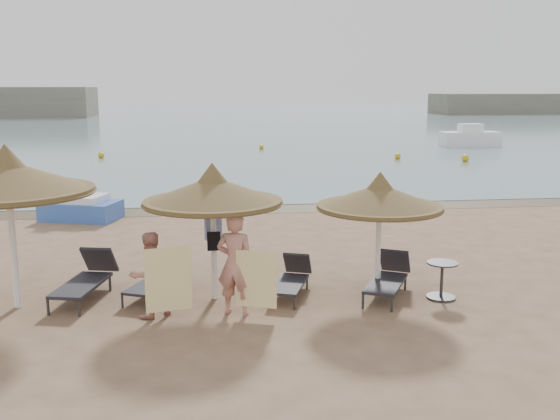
% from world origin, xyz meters
% --- Properties ---
extents(ground, '(160.00, 160.00, 0.00)m').
position_xyz_m(ground, '(0.00, 0.00, 0.00)').
color(ground, '#8A6950').
rests_on(ground, ground).
extents(sea, '(200.00, 140.00, 0.03)m').
position_xyz_m(sea, '(0.00, 80.00, 0.01)').
color(sea, slate).
rests_on(sea, ground).
extents(wet_sand_strip, '(200.00, 1.60, 0.01)m').
position_xyz_m(wet_sand_strip, '(0.00, 9.40, 0.00)').
color(wet_sand_strip, '#4B3E25').
rests_on(wet_sand_strip, ground).
extents(far_shore, '(150.00, 54.80, 12.00)m').
position_xyz_m(far_shore, '(-25.10, 77.82, 2.91)').
color(far_shore, slate).
rests_on(far_shore, ground).
extents(palapa_left, '(3.08, 3.08, 3.06)m').
position_xyz_m(palapa_left, '(-3.94, 0.49, 2.43)').
color(palapa_left, white).
rests_on(palapa_left, ground).
extents(palapa_center, '(2.68, 2.68, 2.66)m').
position_xyz_m(palapa_center, '(-0.28, 0.52, 2.12)').
color(palapa_center, white).
rests_on(palapa_center, ground).
extents(palapa_right, '(2.47, 2.47, 2.45)m').
position_xyz_m(palapa_right, '(2.93, 0.39, 1.95)').
color(palapa_right, white).
rests_on(palapa_right, ground).
extents(lounger_far_left, '(1.08, 2.05, 0.87)m').
position_xyz_m(lounger_far_left, '(-2.75, 0.93, 0.39)').
color(lounger_far_left, '#313133').
rests_on(lounger_far_left, ground).
extents(lounger_near_left, '(1.16, 1.71, 0.73)m').
position_xyz_m(lounger_near_left, '(-1.41, 0.90, 0.33)').
color(lounger_near_left, '#313133').
rests_on(lounger_near_left, ground).
extents(lounger_near_right, '(1.07, 1.71, 0.73)m').
position_xyz_m(lounger_near_right, '(1.25, 0.59, 0.33)').
color(lounger_near_right, '#313133').
rests_on(lounger_near_right, ground).
extents(lounger_far_right, '(1.38, 1.86, 0.80)m').
position_xyz_m(lounger_far_right, '(3.14, 0.33, 0.36)').
color(lounger_far_right, '#313133').
rests_on(lounger_far_right, ground).
extents(side_table, '(0.60, 0.60, 0.72)m').
position_xyz_m(side_table, '(4.10, -0.03, 0.34)').
color(side_table, '#313133').
rests_on(side_table, ground).
extents(person_left, '(0.99, 0.90, 1.80)m').
position_xyz_m(person_left, '(-1.44, -0.32, 0.90)').
color(person_left, tan).
rests_on(person_left, ground).
extents(person_right, '(1.17, 0.96, 2.19)m').
position_xyz_m(person_right, '(0.09, -0.38, 1.09)').
color(person_right, tan).
rests_on(person_right, ground).
extents(towel_left, '(0.80, 0.20, 1.14)m').
position_xyz_m(towel_left, '(-1.09, -0.67, 0.79)').
color(towel_left, yellow).
rests_on(towel_left, ground).
extents(towel_right, '(0.70, 0.27, 1.04)m').
position_xyz_m(towel_right, '(0.44, -0.63, 0.71)').
color(towel_right, yellow).
rests_on(towel_right, ground).
extents(bag_patterned, '(0.34, 0.21, 0.41)m').
position_xyz_m(bag_patterned, '(-0.28, 0.70, 1.34)').
color(bag_patterned, white).
rests_on(bag_patterned, ground).
extents(bag_dark, '(0.25, 0.09, 0.35)m').
position_xyz_m(bag_dark, '(-0.28, 0.36, 1.19)').
color(bag_dark, black).
rests_on(bag_dark, ground).
extents(pedal_boat, '(2.57, 1.98, 1.05)m').
position_xyz_m(pedal_boat, '(-4.23, 8.46, 0.39)').
color(pedal_boat, '#3762BD').
rests_on(pedal_boat, ground).
extents(buoy_left, '(0.37, 0.37, 0.37)m').
position_xyz_m(buoy_left, '(-6.15, 25.57, 0.18)').
color(buoy_left, gold).
rests_on(buoy_left, ground).
extents(buoy_mid, '(0.32, 0.32, 0.32)m').
position_xyz_m(buoy_mid, '(3.50, 29.67, 0.16)').
color(buoy_mid, gold).
rests_on(buoy_mid, ground).
extents(buoy_right, '(0.41, 0.41, 0.41)m').
position_xyz_m(buoy_right, '(13.91, 21.34, 0.20)').
color(buoy_right, gold).
rests_on(buoy_right, ground).
extents(buoy_extra, '(0.36, 0.36, 0.36)m').
position_xyz_m(buoy_extra, '(10.60, 22.95, 0.18)').
color(buoy_extra, gold).
rests_on(buoy_extra, ground).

